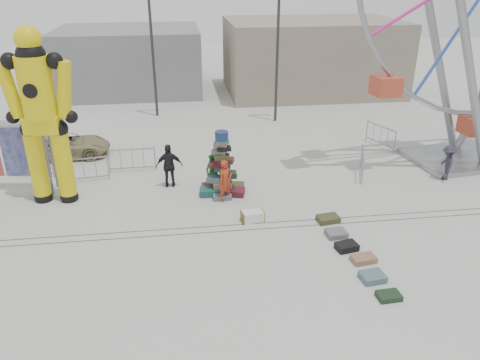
{
  "coord_description": "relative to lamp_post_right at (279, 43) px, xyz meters",
  "views": [
    {
      "loc": [
        -2.63,
        -13.34,
        8.36
      ],
      "look_at": [
        -0.62,
        1.76,
        1.4
      ],
      "focal_mm": 35.0,
      "sensor_mm": 36.0,
      "label": 1
    }
  ],
  "objects": [
    {
      "name": "lamp_post_left",
      "position": [
        -7.0,
        2.0,
        0.0
      ],
      "size": [
        1.41,
        0.25,
        8.0
      ],
      "color": "#2D2D30",
      "rests_on": "ground"
    },
    {
      "name": "lamp_post_right",
      "position": [
        0.0,
        0.0,
        0.0
      ],
      "size": [
        1.41,
        0.25,
        8.0
      ],
      "color": "#2D2D30",
      "rests_on": "ground"
    },
    {
      "name": "track_line_near",
      "position": [
        -3.09,
        -12.4,
        -4.48
      ],
      "size": [
        40.0,
        0.04,
        0.01
      ],
      "primitive_type": "cube",
      "color": "#47443F",
      "rests_on": "ground"
    },
    {
      "name": "building_left",
      "position": [
        -9.09,
        9.0,
        -2.28
      ],
      "size": [
        10.0,
        8.0,
        4.4
      ],
      "primitive_type": "cube",
      "color": "gray",
      "rests_on": "ground"
    },
    {
      "name": "pedestrian_black",
      "position": [
        -6.26,
        -8.44,
        -3.56
      ],
      "size": [
        1.08,
        0.46,
        1.85
      ],
      "primitive_type": "imported",
      "rotation": [
        0.0,
        0.0,
        3.14
      ],
      "color": "black",
      "rests_on": "ground"
    },
    {
      "name": "row_case_3",
      "position": [
        -0.3,
        -14.77,
        -4.39
      ],
      "size": [
        0.79,
        0.56,
        0.19
      ],
      "primitive_type": "cube",
      "rotation": [
        0.0,
        0.0,
        0.14
      ],
      "color": "#9B664F",
      "rests_on": "ground"
    },
    {
      "name": "pedestrian_red",
      "position": [
        -4.12,
        -10.04,
        -3.64
      ],
      "size": [
        0.73,
        0.69,
        1.69
      ],
      "primitive_type": "imported",
      "rotation": [
        0.0,
        0.0,
        0.62
      ],
      "color": "#A12F17",
      "rests_on": "ground"
    },
    {
      "name": "track_line_far",
      "position": [
        -3.09,
        -12.0,
        -4.48
      ],
      "size": [
        40.0,
        0.04,
        0.01
      ],
      "primitive_type": "cube",
      "color": "#47443F",
      "rests_on": "ground"
    },
    {
      "name": "row_case_2",
      "position": [
        -0.6,
        -14.05,
        -4.37
      ],
      "size": [
        0.77,
        0.61,
        0.23
      ],
      "primitive_type": "cube",
      "rotation": [
        0.0,
        0.0,
        0.2
      ],
      "color": "black",
      "rests_on": "ground"
    },
    {
      "name": "barricade_dummy_a",
      "position": [
        -12.3,
        -6.64,
        -3.93
      ],
      "size": [
        1.99,
        0.43,
        1.1
      ],
      "primitive_type": null,
      "rotation": [
        0.0,
        0.0,
        -0.17
      ],
      "color": "gray",
      "rests_on": "ground"
    },
    {
      "name": "ground",
      "position": [
        -3.09,
        -13.0,
        -4.48
      ],
      "size": [
        90.0,
        90.0,
        0.0
      ],
      "primitive_type": "plane",
      "color": "#9E9E99",
      "rests_on": "ground"
    },
    {
      "name": "parked_suv",
      "position": [
        -11.22,
        -4.38,
        -3.92
      ],
      "size": [
        4.18,
        2.13,
        1.13
      ],
      "primitive_type": "imported",
      "rotation": [
        0.0,
        0.0,
        1.63
      ],
      "color": "#938A5E",
      "rests_on": "ground"
    },
    {
      "name": "row_case_0",
      "position": [
        -0.64,
        -12.19,
        -4.38
      ],
      "size": [
        0.84,
        0.64,
        0.21
      ],
      "primitive_type": "cube",
      "rotation": [
        0.0,
        0.0,
        0.15
      ],
      "color": "#434221",
      "rests_on": "ground"
    },
    {
      "name": "barricade_dummy_b",
      "position": [
        -9.88,
        -7.52,
        -3.93
      ],
      "size": [
        1.99,
        0.38,
        1.1
      ],
      "primitive_type": null,
      "rotation": [
        0.0,
        0.0,
        0.14
      ],
      "color": "gray",
      "rests_on": "ground"
    },
    {
      "name": "steamer_trunk",
      "position": [
        -3.32,
        -11.78,
        -4.3
      ],
      "size": [
        0.86,
        0.58,
        0.37
      ],
      "primitive_type": "cube",
      "rotation": [
        0.0,
        0.0,
        0.15
      ],
      "color": "silver",
      "rests_on": "ground"
    },
    {
      "name": "suitcase_tower",
      "position": [
        -4.18,
        -9.34,
        -3.75
      ],
      "size": [
        1.91,
        1.63,
        2.63
      ],
      "rotation": [
        0.0,
        0.0,
        -0.13
      ],
      "color": "#1C544E",
      "rests_on": "ground"
    },
    {
      "name": "crash_test_dummy",
      "position": [
        -10.7,
        -9.13,
        -0.9
      ],
      "size": [
        2.71,
        1.19,
        6.8
      ],
      "rotation": [
        0.0,
        0.0,
        -0.11
      ],
      "color": "black",
      "rests_on": "ground"
    },
    {
      "name": "barricade_dummy_c",
      "position": [
        -7.93,
        -6.65,
        -3.93
      ],
      "size": [
        2.0,
        0.13,
        1.1
      ],
      "primitive_type": null,
      "rotation": [
        0.0,
        0.0,
        0.01
      ],
      "color": "gray",
      "rests_on": "ground"
    },
    {
      "name": "row_case_5",
      "position": [
        -0.27,
        -16.57,
        -4.4
      ],
      "size": [
        0.67,
        0.49,
        0.16
      ],
      "primitive_type": "cube",
      "rotation": [
        0.0,
        0.0,
        0.06
      ],
      "color": "#1C321D",
      "rests_on": "ground"
    },
    {
      "name": "pedestrian_green",
      "position": [
        -4.5,
        -8.96,
        -3.72
      ],
      "size": [
        0.93,
        0.88,
        1.52
      ],
      "primitive_type": "imported",
      "rotation": [
        0.0,
        0.0,
        -0.57
      ],
      "color": "#186121",
      "rests_on": "ground"
    },
    {
      "name": "row_case_1",
      "position": [
        -0.66,
        -13.19,
        -4.39
      ],
      "size": [
        0.72,
        0.62,
        0.18
      ],
      "primitive_type": "cube",
      "rotation": [
        0.0,
        0.0,
        0.09
      ],
      "color": "slate",
      "rests_on": "ground"
    },
    {
      "name": "barricade_wheel_front",
      "position": [
        2.05,
        -8.38,
        -3.93
      ],
      "size": [
        0.77,
        1.92,
        1.1
      ],
      "primitive_type": null,
      "rotation": [
        0.0,
        0.0,
        1.23
      ],
      "color": "gray",
      "rests_on": "ground"
    },
    {
      "name": "building_right",
      "position": [
        3.91,
        7.0,
        -1.98
      ],
      "size": [
        12.0,
        8.0,
        5.0
      ],
      "primitive_type": "cube",
      "color": "gray",
      "rests_on": "ground"
    },
    {
      "name": "pedestrian_grey",
      "position": [
        5.44,
        -9.28,
        -3.72
      ],
      "size": [
        0.78,
        1.09,
        1.52
      ],
      "primitive_type": "imported",
      "rotation": [
        0.0,
        0.0,
        -1.81
      ],
      "color": "#252531",
      "rests_on": "ground"
    },
    {
      "name": "row_case_4",
      "position": [
        -0.39,
        -15.71,
        -4.38
      ],
      "size": [
        0.75,
        0.65,
        0.21
      ],
      "primitive_type": "cube",
      "rotation": [
        0.0,
        0.0,
        0.12
      ],
      "color": "slate",
      "rests_on": "ground"
    },
    {
      "name": "barricade_wheel_back",
      "position": [
        4.31,
        -5.01,
        -3.93
      ],
      "size": [
        0.79,
        1.91,
        1.1
      ],
      "primitive_type": null,
      "rotation": [
        0.0,
        0.0,
        -1.21
      ],
      "color": "gray",
      "rests_on": "ground"
    }
  ]
}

